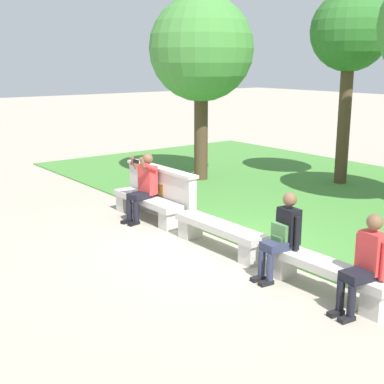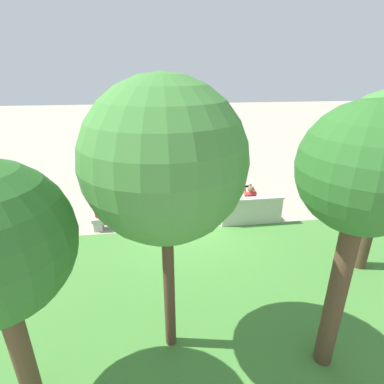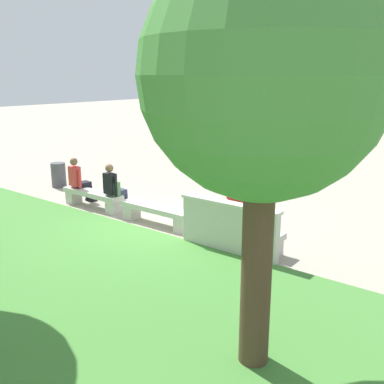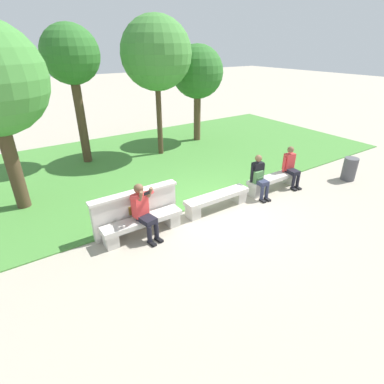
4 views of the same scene
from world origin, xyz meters
name	(u,v)px [view 2 (image 2 of 4)]	position (x,y,z in m)	size (l,w,h in m)	color
ground_plane	(187,224)	(0.00, 0.00, 0.00)	(80.00, 80.00, 0.00)	#A89E8C
grass_strip	(211,318)	(0.00, 4.38, 0.01)	(18.37, 8.00, 0.03)	#478438
bench_main	(248,212)	(-2.21, 0.00, 0.30)	(1.94, 0.40, 0.45)	beige
bench_near	(187,216)	(0.00, 0.00, 0.30)	(1.94, 0.40, 0.45)	beige
bench_mid	(122,220)	(2.21, 0.00, 0.30)	(1.94, 0.40, 0.45)	beige
backrest_wall_with_plaque	(252,211)	(-2.21, 0.34, 0.52)	(2.17, 0.24, 1.01)	beige
person_photographer	(248,200)	(-2.20, -0.08, 0.74)	(0.52, 0.77, 1.32)	black
person_distant	(144,208)	(1.47, -0.07, 0.67)	(0.48, 0.70, 1.26)	black
person_companion	(102,211)	(2.84, -0.07, 0.67)	(0.48, 0.70, 1.26)	black
backpack	(145,210)	(1.44, -0.04, 0.63)	(0.28, 0.24, 0.43)	#4C7F47
tree_behind_wall	(364,175)	(-1.86, 5.63, 3.66)	(1.91, 1.91, 4.71)	#4C3826
tree_right_background	(165,162)	(0.91, 4.87, 3.73)	(2.55, 2.55, 5.02)	#4C3826
trash_bin	(48,212)	(4.85, -0.87, 0.38)	(0.44, 0.44, 0.75)	#4C4C51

